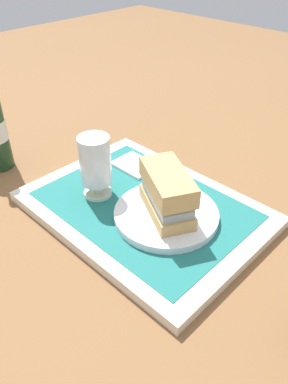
# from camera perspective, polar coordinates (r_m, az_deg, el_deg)

# --- Properties ---
(ground_plane) EXTENTS (3.00, 3.00, 0.00)m
(ground_plane) POSITION_cam_1_polar(r_m,az_deg,el_deg) (0.74, -0.00, -3.15)
(ground_plane) COLOR brown
(tray) EXTENTS (0.44, 0.32, 0.02)m
(tray) POSITION_cam_1_polar(r_m,az_deg,el_deg) (0.73, -0.00, -2.54)
(tray) COLOR beige
(tray) RESTS_ON ground_plane
(placemat) EXTENTS (0.38, 0.27, 0.00)m
(placemat) POSITION_cam_1_polar(r_m,az_deg,el_deg) (0.72, -0.00, -1.88)
(placemat) COLOR #1E6B66
(placemat) RESTS_ON tray
(plate) EXTENTS (0.19, 0.19, 0.01)m
(plate) POSITION_cam_1_polar(r_m,az_deg,el_deg) (0.69, 3.23, -3.49)
(plate) COLOR white
(plate) RESTS_ON placemat
(sandwich) EXTENTS (0.14, 0.12, 0.08)m
(sandwich) POSITION_cam_1_polar(r_m,az_deg,el_deg) (0.66, 3.28, 0.05)
(sandwich) COLOR tan
(sandwich) RESTS_ON plate
(beer_glass) EXTENTS (0.06, 0.06, 0.12)m
(beer_glass) POSITION_cam_1_polar(r_m,az_deg,el_deg) (0.72, -7.32, 4.06)
(beer_glass) COLOR silver
(beer_glass) RESTS_ON placemat
(napkin_folded) EXTENTS (0.09, 0.07, 0.01)m
(napkin_folded) POSITION_cam_1_polar(r_m,az_deg,el_deg) (0.83, -1.35, 4.11)
(napkin_folded) COLOR white
(napkin_folded) RESTS_ON placemat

